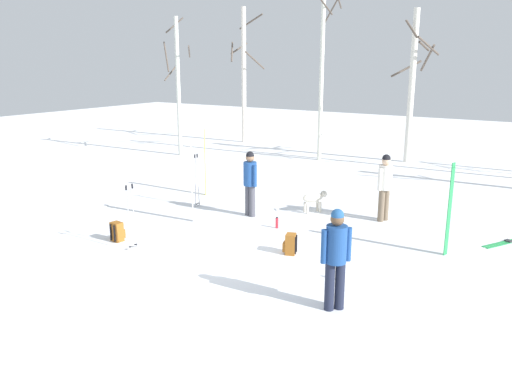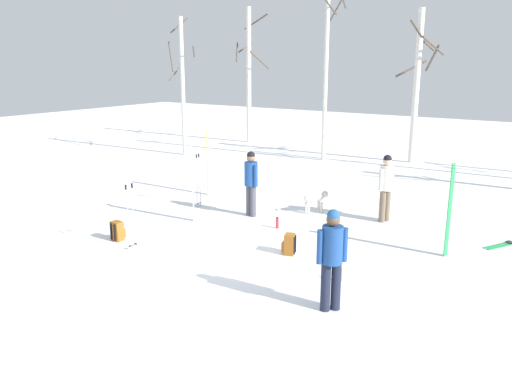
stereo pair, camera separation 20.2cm
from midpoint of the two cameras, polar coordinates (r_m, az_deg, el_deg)
The scene contains 19 objects.
ground_plane at distance 10.99m, azimuth -4.56°, elevation -7.10°, with size 60.00×60.00×0.00m, color white.
person_0 at distance 13.54m, azimuth -1.08°, elevation 1.39°, with size 0.49×0.34×1.72m.
person_1 at distance 8.51m, azimuth 8.05°, elevation -6.60°, with size 0.38×0.41×1.72m.
person_2 at distance 13.48m, azimuth 13.47°, elevation 0.94°, with size 0.34×0.50×1.72m.
dog at distance 14.08m, azimuth 5.95°, elevation -0.68°, with size 0.54×0.77×0.57m.
ski_pair_planted_0 at distance 13.11m, azimuth -7.44°, elevation 0.84°, with size 0.17×0.23×1.97m.
ski_pair_planted_1 at distance 15.82m, azimuth -5.95°, elevation 3.23°, with size 0.14×0.17×2.00m.
ski_pair_planted_2 at distance 11.46m, azimuth 19.88°, elevation -1.85°, with size 0.05×0.14×1.97m.
ski_pair_lying_0 at distance 13.11m, azimuth 25.58°, elevation -4.88°, with size 0.97×1.56×0.05m.
ski_poles_0 at distance 11.51m, azimuth -13.99°, elevation -2.45°, with size 0.07×0.28×1.44m.
ski_poles_1 at distance 14.60m, azimuth -6.89°, elevation 1.46°, with size 0.07×0.20×1.48m.
backpack_0 at distance 12.27m, azimuth -15.36°, elevation -4.21°, with size 0.28×0.31×0.44m.
backpack_1 at distance 11.08m, azimuth 3.24°, elevation -5.72°, with size 0.33×0.31×0.44m.
water_bottle_0 at distance 12.75m, azimuth 1.85°, elevation -3.38°, with size 0.07×0.07×0.28m.
water_bottle_1 at distance 9.92m, azimuth 8.85°, elevation -8.83°, with size 0.06×0.06×0.27m.
birch_tree_0 at distance 22.60m, azimuth -8.78°, elevation 11.50°, with size 1.41×1.40×5.72m.
birch_tree_1 at distance 26.03m, azimuth -1.56°, elevation 12.81°, with size 1.63×1.51×6.43m.
birch_tree_2 at distance 21.29m, azimuth 6.94°, elevation 12.71°, with size 1.11×1.29×6.77m.
birch_tree_3 at distance 21.60m, azimuth 16.44°, elevation 11.28°, with size 1.78×1.76×5.90m.
Camera 1 is at (6.17, -8.16, 3.98)m, focal length 36.66 mm.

